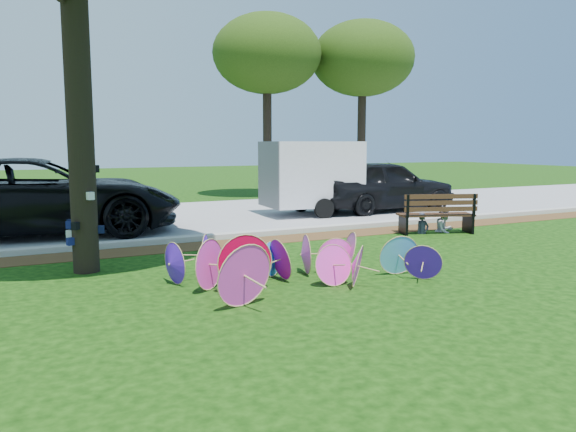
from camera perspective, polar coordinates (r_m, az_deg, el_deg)
name	(u,v)px	position (r m, az deg, el deg)	size (l,w,h in m)	color
ground	(317,293)	(8.46, 2.99, -7.83)	(90.00, 90.00, 0.00)	black
mulch_strip	(218,244)	(12.48, -7.17, -2.88)	(90.00, 1.00, 0.01)	#472D16
curb	(208,237)	(13.12, -8.18, -2.14)	(90.00, 0.30, 0.12)	#B7B5AD
street	(164,218)	(17.08, -12.52, -0.22)	(90.00, 8.00, 0.01)	gray
parasol_pile	(285,261)	(8.89, -0.34, -4.59)	(4.20, 2.49, 0.91)	#4C19C3
black_van	(40,197)	(14.86, -23.92, 1.80)	(3.10, 6.71, 1.87)	black
dark_pickup	(383,185)	(18.67, 9.61, 3.08)	(2.00, 4.96, 1.69)	black
cargo_trailer	(312,174)	(17.38, 2.43, 4.32)	(2.82, 1.78, 2.57)	silver
park_bench	(436,213)	(14.38, 14.76, 0.26)	(1.89, 0.72, 0.98)	black
person_left	(423,214)	(14.19, 13.56, 0.24)	(0.37, 0.24, 1.00)	#323645
person_right	(445,208)	(14.63, 15.68, 0.84)	(0.60, 0.47, 1.23)	silver
bg_trees	(178,49)	(22.64, -11.15, 16.29)	(23.52, 6.63, 7.40)	black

